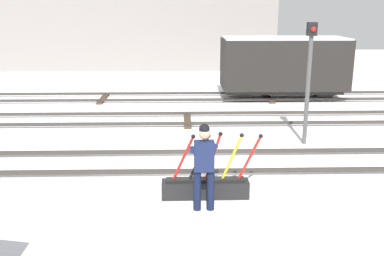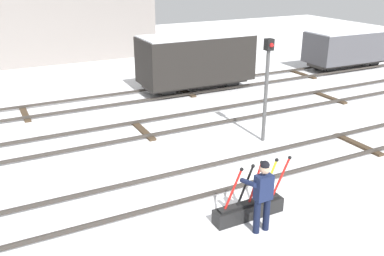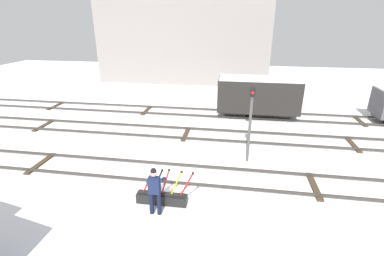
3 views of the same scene
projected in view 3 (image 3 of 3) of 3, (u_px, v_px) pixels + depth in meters
ground_plane at (168, 175)px, 11.71m from camera, size 60.00×60.00×0.00m
track_main_line at (167, 172)px, 11.67m from camera, size 44.00×1.94×0.18m
track_siding_near at (186, 133)px, 15.68m from camera, size 44.00×1.94×0.18m
track_siding_far at (196, 112)px, 19.18m from camera, size 44.00×1.94×0.18m
switch_lever_frame at (162, 197)px, 9.83m from camera, size 2.06×0.37×1.41m
rail_worker at (155, 188)px, 9.06m from camera, size 0.53×0.66×1.74m
signal_post at (251, 117)px, 12.06m from camera, size 0.24×0.32×3.43m
apartment_building at (185, 34)px, 28.26m from camera, size 17.01×5.85×9.27m
freight_car_near_switch at (258, 95)px, 18.08m from camera, size 5.15×2.25×2.59m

